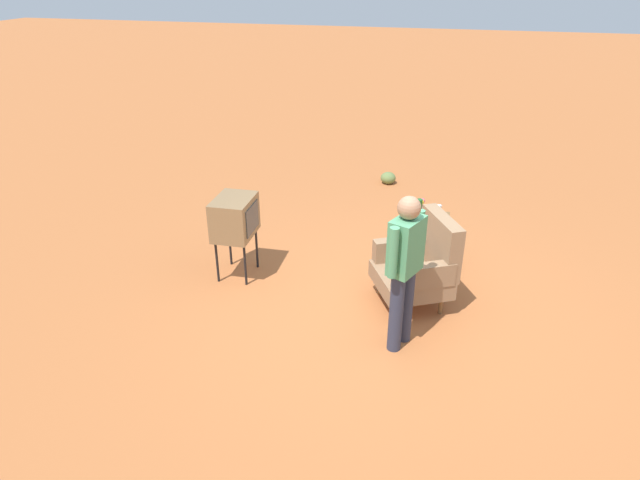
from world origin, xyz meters
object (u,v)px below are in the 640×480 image
tv_on_stand (235,218)px  person_standing (405,264)px  side_table (426,225)px  flower_vase (420,208)px  bottle_short_clear (438,212)px  bottle_wine_green (419,211)px  armchair (420,265)px

tv_on_stand → person_standing: 2.33m
side_table → flower_vase: bearing=-72.1°
tv_on_stand → bottle_short_clear: tv_on_stand is taller
person_standing → bottle_short_clear: (-1.82, 0.23, -0.21)m
person_standing → bottle_wine_green: 1.66m
bottle_short_clear → flower_vase: bearing=-82.7°
side_table → flower_vase: (0.03, -0.09, 0.24)m
bottle_short_clear → side_table: bearing=-89.7°
person_standing → bottle_wine_green: bearing=-179.8°
bottle_short_clear → bottle_wine_green: bearing=-54.2°
armchair → bottle_short_clear: bearing=173.4°
armchair → side_table: (-0.99, -0.02, 0.03)m
armchair → bottle_short_clear: 1.02m
armchair → tv_on_stand: (-0.09, -2.25, 0.28)m
person_standing → bottle_wine_green: person_standing is taller
tv_on_stand → flower_vase: size_ratio=3.89×
person_standing → flower_vase: bearing=179.9°
person_standing → bottle_short_clear: 1.85m
side_table → tv_on_stand: 2.41m
armchair → flower_vase: armchair is taller
armchair → person_standing: person_standing is taller
person_standing → side_table: bearing=177.2°
bottle_wine_green → bottle_short_clear: (-0.17, 0.23, -0.06)m
side_table → flower_vase: 0.26m
armchair → bottle_short_clear: size_ratio=5.30×
flower_vase → tv_on_stand: bearing=-67.7°
bottle_wine_green → flower_vase: size_ratio=1.21×
armchair → bottle_wine_green: 0.88m
flower_vase → person_standing: bearing=-0.1°
armchair → side_table: 0.99m
tv_on_stand → bottle_short_clear: bearing=110.9°
bottle_short_clear → armchair: bearing=-6.6°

